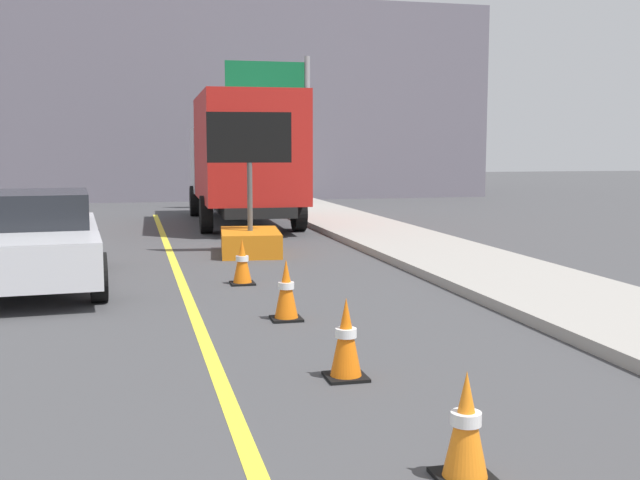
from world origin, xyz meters
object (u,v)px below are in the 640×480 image
Objects in this scene: pickup_car at (28,239)px; traffic_cone_curbside at (242,262)px; traffic_cone_mid_lane at (346,339)px; traffic_cone_near_sign at (466,427)px; traffic_cone_far_lane at (286,290)px; arrow_board_trailer at (250,229)px; highway_guide_sign at (284,105)px; box_truck at (243,156)px.

pickup_car is 7.05× the size of traffic_cone_curbside.
traffic_cone_mid_lane is 1.06× the size of traffic_cone_curbside.
traffic_cone_near_sign is 4.66m from traffic_cone_far_lane.
arrow_board_trailer is 10.49m from traffic_cone_near_sign.
arrow_board_trailer is 3.90× the size of traffic_cone_near_sign.
pickup_car is at bearing -144.69° from arrow_board_trailer.
highway_guide_sign reaches higher than pickup_car.
arrow_board_trailer is at bearing 35.31° from pickup_car.
highway_guide_sign reaches higher than box_truck.
traffic_cone_mid_lane is (3.30, -5.64, -0.34)m from pickup_car.
traffic_cone_far_lane is (-0.05, 2.44, 0.00)m from traffic_cone_mid_lane.
pickup_car is 14.91m from highway_guide_sign.
traffic_cone_mid_lane is at bearing -99.51° from highway_guide_sign.
arrow_board_trailer is 3.36m from traffic_cone_curbside.
highway_guide_sign is 6.86× the size of traffic_cone_mid_lane.
traffic_cone_mid_lane is (-3.15, -18.81, -3.06)m from highway_guide_sign.
pickup_car reaches higher than traffic_cone_curbside.
box_truck reaches higher than arrow_board_trailer.
box_truck is at bearing 86.60° from traffic_cone_near_sign.
highway_guide_sign is 6.85× the size of traffic_cone_far_lane.
arrow_board_trailer is at bearing 88.54° from traffic_cone_near_sign.
highway_guide_sign reaches higher than traffic_cone_far_lane.
highway_guide_sign is 7.29× the size of traffic_cone_curbside.
highway_guide_sign is at bearing 66.54° from box_truck.
traffic_cone_near_sign is 0.95× the size of traffic_cone_far_lane.
box_truck is 14.23m from traffic_cone_mid_lane.
traffic_cone_near_sign is 1.01× the size of traffic_cone_curbside.
traffic_cone_far_lane is 1.06× the size of traffic_cone_curbside.
box_truck reaches higher than pickup_car.
arrow_board_trailer reaches higher than traffic_cone_far_lane.
traffic_cone_near_sign is 2.22m from traffic_cone_mid_lane.
traffic_cone_mid_lane is (-1.11, -14.11, -1.46)m from box_truck.
arrow_board_trailer is 11.29m from highway_guide_sign.
traffic_cone_near_sign is at bearing -91.46° from arrow_board_trailer.
traffic_cone_far_lane is at bearing -94.49° from arrow_board_trailer.
traffic_cone_curbside is (-0.22, 4.97, -0.02)m from traffic_cone_mid_lane.
arrow_board_trailer is 0.35× the size of box_truck.
pickup_car is 4.57m from traffic_cone_far_lane.
box_truck is 9.61m from pickup_car.
traffic_cone_curbside is (-0.36, 7.19, -0.00)m from traffic_cone_near_sign.
pickup_car is at bearing 135.36° from traffic_cone_far_lane.
traffic_cone_curbside is at bearing 92.49° from traffic_cone_mid_lane.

